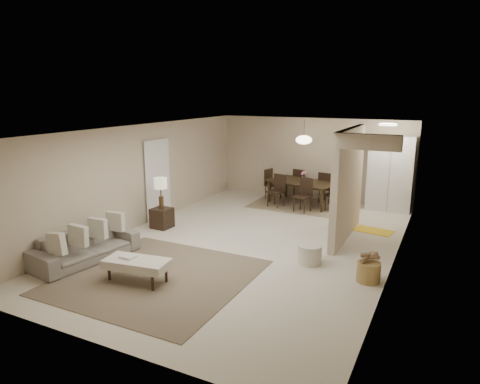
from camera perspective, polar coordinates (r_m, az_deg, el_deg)
The scene contains 22 objects.
floor at distance 9.60m, azimuth 1.47°, elevation -6.67°, with size 9.00×9.00×0.00m, color beige.
ceiling at distance 9.06m, azimuth 1.57°, elevation 8.38°, with size 9.00×9.00×0.00m, color white.
back_wall at distance 13.40m, azimuth 9.69°, elevation 4.38°, with size 6.00×6.00×0.00m, color #C0AC91.
left_wall at distance 10.83m, azimuth -13.04°, elevation 2.16°, with size 9.00×9.00×0.00m, color #C0AC91.
right_wall at distance 8.47m, azimuth 20.26°, elevation -1.36°, with size 9.00×9.00×0.00m, color #C0AC91.
partition at distance 9.86m, azimuth 14.18°, elevation 1.02°, with size 0.15×2.50×2.50m, color #C0AC91.
doorway at distance 11.32m, azimuth -10.94°, elevation 1.54°, with size 0.04×0.90×2.04m, color black.
pantry_cabinet at distance 12.62m, azimuth 19.44°, elevation 2.35°, with size 1.20×0.55×2.10m, color silver.
flush_light at distance 11.52m, azimuth 19.11°, elevation 8.50°, with size 0.44×0.44×0.05m, color white.
living_rug at distance 8.01m, azimuth -10.93°, elevation -11.03°, with size 3.20×3.20×0.01m, color brown.
sofa at distance 8.99m, azimuth -19.87°, elevation -6.82°, with size 0.81×2.08×0.61m, color slate.
ottoman_bench at distance 7.79m, azimuth -13.58°, elevation -9.31°, with size 1.21×0.68×0.41m.
side_table at distance 10.68m, azimuth -10.37°, elevation -3.43°, with size 0.45×0.45×0.49m, color black.
table_lamp at distance 10.48m, azimuth -10.55°, elevation 0.81°, with size 0.32×0.32×0.76m.
round_pouf at distance 8.50m, azimuth 9.28°, elevation -8.19°, with size 0.48×0.48×0.37m, color beige.
wicker_basket at distance 7.97m, azimuth 16.75°, elevation -10.16°, with size 0.41×0.41×0.35m, color olive.
dining_rug at distance 12.84m, azimuth 8.22°, elevation -1.62°, with size 2.80×2.10×0.01m, color #897355.
dining_table at distance 12.76m, azimuth 8.27°, elevation -0.13°, with size 1.99×1.11×0.70m, color black.
dining_chairs at distance 12.73m, azimuth 8.28°, elevation 0.38°, with size 2.53×2.07×0.93m.
vase at distance 12.67m, azimuth 8.33°, elevation 1.74°, with size 0.14×0.14×0.15m, color white.
yellow_mat at distance 10.81m, azimuth 17.38°, elevation -4.96°, with size 0.87×0.53×0.01m, color yellow.
pendant_light at distance 12.50m, azimuth 8.50°, elevation 6.90°, with size 0.46×0.46×0.71m.
Camera 1 is at (3.80, -8.19, 3.26)m, focal length 32.00 mm.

